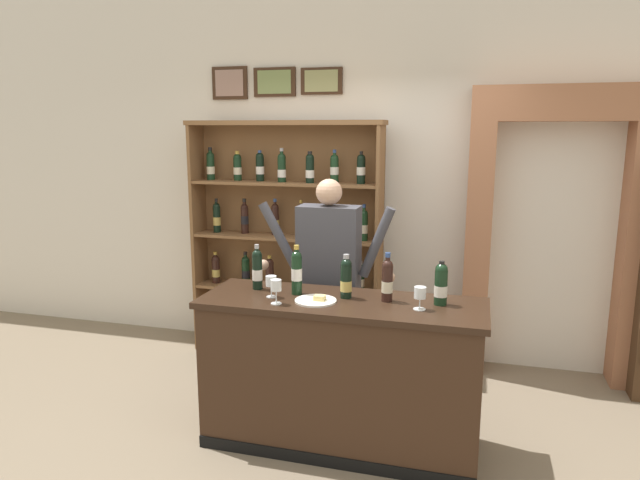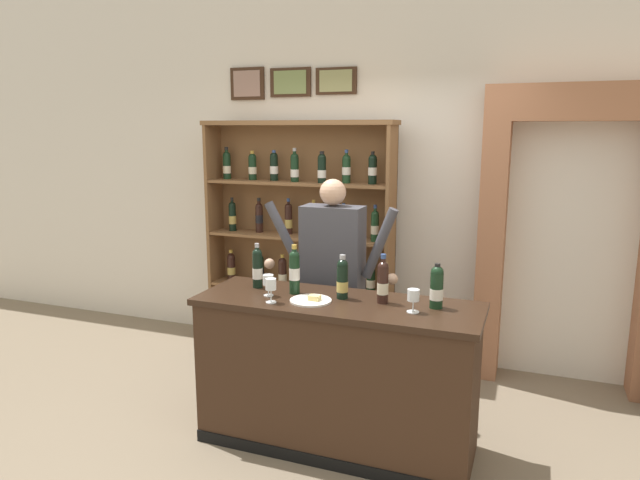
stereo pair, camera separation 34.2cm
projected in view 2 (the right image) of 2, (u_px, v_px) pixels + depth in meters
name	position (u px, v px, depth m)	size (l,w,h in m)	color
ground_plane	(314.00, 440.00, 3.83)	(14.00, 14.00, 0.02)	#7A6B56
back_wall	(384.00, 165.00, 5.08)	(12.00, 0.19, 3.45)	silver
wine_shelf	(300.00, 235.00, 5.13)	(1.76, 0.31, 2.12)	brown
archway_doorway	(572.00, 223.00, 4.48)	(1.39, 0.45, 2.38)	#9E6647
tasting_counter	(337.00, 374.00, 3.67)	(1.80, 0.62, 0.98)	#382316
shopkeeper	(332.00, 267.00, 4.17)	(1.04, 0.22, 1.70)	#2D3347
tasting_bottle_vin_santo	(257.00, 268.00, 3.86)	(0.07, 0.07, 0.31)	black
tasting_bottle_bianco	(294.00, 271.00, 3.71)	(0.07, 0.07, 0.33)	black
tasting_bottle_chianti	(342.00, 279.00, 3.61)	(0.07, 0.07, 0.28)	black
tasting_bottle_grappa	(383.00, 281.00, 3.51)	(0.07, 0.07, 0.31)	black
tasting_bottle_riserva	(437.00, 287.00, 3.41)	(0.08, 0.08, 0.27)	black
wine_glass_spare	(268.00, 281.00, 3.67)	(0.07, 0.07, 0.14)	silver
wine_glass_right	(271.00, 286.00, 3.52)	(0.07, 0.07, 0.15)	silver
wine_glass_center	(413.00, 297.00, 3.34)	(0.07, 0.07, 0.14)	silver
cheese_plate	(311.00, 300.00, 3.56)	(0.26, 0.26, 0.04)	white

